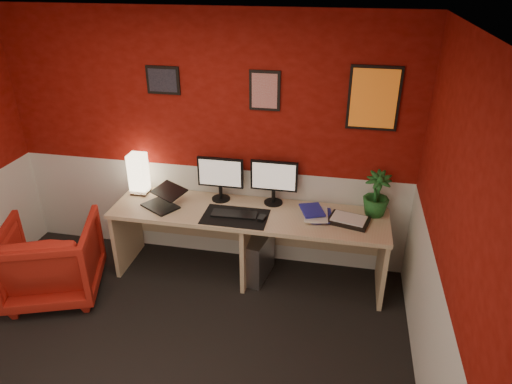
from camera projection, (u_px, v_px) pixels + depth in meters
name	position (u px, v px, depth m)	size (l,w,h in m)	color
ground	(148.00, 378.00, 3.50)	(4.00, 3.50, 0.01)	black
ceiling	(96.00, 34.00, 2.37)	(4.00, 3.50, 0.01)	white
wall_back	(206.00, 143.00, 4.47)	(4.00, 0.01, 2.50)	maroon
wall_right	(458.00, 277.00, 2.59)	(0.01, 3.50, 2.50)	maroon
wainscot_back	(210.00, 211.00, 4.80)	(4.00, 0.01, 1.00)	silver
wainscot_right	(434.00, 372.00, 2.93)	(0.01, 3.50, 1.00)	silver
desk	(248.00, 245.00, 4.48)	(2.60, 0.65, 0.73)	tan
shoji_lamp	(139.00, 175.00, 4.58)	(0.16, 0.16, 0.40)	#FFE5B2
laptop	(159.00, 197.00, 4.35)	(0.33, 0.23, 0.22)	black
monitor_left	(220.00, 173.00, 4.41)	(0.45, 0.06, 0.58)	black
monitor_right	(274.00, 176.00, 4.34)	(0.45, 0.06, 0.58)	black
desk_mat	(235.00, 217.00, 4.23)	(0.60, 0.38, 0.01)	black
keyboard	(234.00, 214.00, 4.25)	(0.42, 0.14, 0.02)	black
mouse	(262.00, 218.00, 4.17)	(0.06, 0.10, 0.03)	black
book_bottom	(310.00, 216.00, 4.22)	(0.20, 0.27, 0.03)	#212398
book_middle	(304.00, 214.00, 4.20)	(0.21, 0.29, 0.02)	silver
book_top	(302.00, 211.00, 4.20)	(0.19, 0.26, 0.02)	#212398
zen_tray	(349.00, 220.00, 4.14)	(0.35, 0.25, 0.03)	black
potted_plant	(377.00, 194.00, 4.18)	(0.24, 0.24, 0.42)	#19591E
pc_tower	(258.00, 257.00, 4.54)	(0.20, 0.45, 0.45)	#99999E
armchair	(52.00, 259.00, 4.25)	(0.79, 0.81, 0.74)	#AB1E13
art_left	(163.00, 80.00, 4.25)	(0.32, 0.02, 0.26)	black
art_center	(265.00, 91.00, 4.11)	(0.28, 0.02, 0.36)	red
art_right	(374.00, 98.00, 3.95)	(0.44, 0.02, 0.56)	orange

